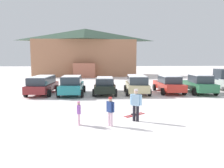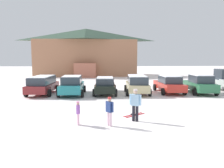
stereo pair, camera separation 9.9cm
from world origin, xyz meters
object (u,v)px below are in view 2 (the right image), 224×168
at_px(parked_maroon_van, 43,84).
at_px(parked_beige_suv, 137,84).
at_px(skier_teen_in_navy_coat, 110,110).
at_px(parked_green_coupe, 200,84).
at_px(parked_red_sedan, 169,84).
at_px(parked_black_sedan, 105,85).
at_px(pair_of_skis, 134,115).
at_px(skier_child_in_purple_jacket, 78,112).
at_px(skier_adult_in_blue_parka, 135,103).
at_px(ski_lodge, 86,52).
at_px(parked_teal_hatchback, 72,85).

relative_size(parked_maroon_van, parked_beige_suv, 1.08).
bearing_deg(skier_teen_in_navy_coat, parked_green_coupe, 46.61).
relative_size(parked_red_sedan, skier_teen_in_navy_coat, 3.26).
distance_m(parked_beige_suv, parked_red_sedan, 3.14).
height_order(parked_black_sedan, pair_of_skis, parked_black_sedan).
relative_size(parked_black_sedan, parked_beige_suv, 1.09).
relative_size(parked_beige_suv, skier_teen_in_navy_coat, 3.04).
bearing_deg(parked_black_sedan, skier_child_in_purple_jacket, -99.60).
height_order(parked_beige_suv, skier_adult_in_blue_parka, parked_beige_suv).
relative_size(parked_beige_suv, parked_green_coupe, 0.96).
bearing_deg(ski_lodge, parked_black_sedan, -82.45).
bearing_deg(skier_adult_in_blue_parka, ski_lodge, 97.80).
relative_size(ski_lodge, parked_maroon_van, 4.01).
relative_size(ski_lodge, parked_black_sedan, 3.95).
height_order(parked_black_sedan, parked_green_coupe, parked_green_coupe).
relative_size(parked_maroon_van, parked_green_coupe, 1.04).
distance_m(parked_beige_suv, skier_child_in_purple_jacket, 10.13).
xyz_separation_m(parked_black_sedan, skier_teen_in_navy_coat, (-0.06, -9.51, 0.01)).
relative_size(parked_beige_suv, skier_adult_in_blue_parka, 2.56).
distance_m(parked_black_sedan, skier_adult_in_blue_parka, 8.87).
bearing_deg(pair_of_skis, ski_lodge, 98.35).
xyz_separation_m(ski_lodge, skier_teen_in_navy_coat, (2.81, -31.11, -3.56)).
bearing_deg(parked_black_sedan, parked_red_sedan, 2.65).
bearing_deg(parked_beige_suv, skier_adult_in_blue_parka, -100.53).
height_order(parked_teal_hatchback, parked_green_coupe, parked_green_coupe).
bearing_deg(parked_beige_suv, parked_teal_hatchback, -177.70).
xyz_separation_m(parked_beige_suv, parked_green_coupe, (5.84, -0.05, -0.04)).
height_order(parked_red_sedan, skier_child_in_purple_jacket, parked_red_sedan).
xyz_separation_m(parked_maroon_van, parked_beige_suv, (8.47, -0.23, 0.01)).
bearing_deg(skier_child_in_purple_jacket, pair_of_skis, 28.76).
distance_m(ski_lodge, skier_teen_in_navy_coat, 31.44).
relative_size(parked_green_coupe, skier_teen_in_navy_coat, 3.16).
distance_m(parked_maroon_van, pair_of_skis, 10.43).
relative_size(skier_teen_in_navy_coat, skier_child_in_purple_jacket, 1.21).
distance_m(parked_maroon_van, parked_beige_suv, 8.48).
distance_m(parked_maroon_van, skier_child_in_purple_jacket, 10.15).
distance_m(parked_black_sedan, parked_beige_suv, 2.90).
bearing_deg(skier_adult_in_blue_parka, parked_green_coupe, 49.01).
bearing_deg(skier_adult_in_blue_parka, parked_red_sedan, 62.54).
xyz_separation_m(parked_black_sedan, parked_red_sedan, (6.00, 0.28, 0.04)).
xyz_separation_m(skier_adult_in_blue_parka, pair_of_skis, (0.13, 1.17, -0.92)).
bearing_deg(skier_teen_in_navy_coat, skier_child_in_purple_jacket, 170.06).
height_order(parked_teal_hatchback, parked_red_sedan, parked_teal_hatchback).
bearing_deg(pair_of_skis, skier_child_in_purple_jacket, -151.24).
distance_m(parked_green_coupe, skier_child_in_purple_jacket, 13.70).
height_order(skier_teen_in_navy_coat, skier_adult_in_blue_parka, skier_adult_in_blue_parka).
height_order(parked_red_sedan, skier_adult_in_blue_parka, skier_adult_in_blue_parka).
distance_m(skier_child_in_purple_jacket, pair_of_skis, 3.47).
xyz_separation_m(parked_teal_hatchback, parked_red_sedan, (8.90, 0.67, -0.03)).
distance_m(parked_red_sedan, pair_of_skis, 9.15).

